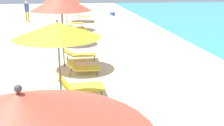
{
  "coord_description": "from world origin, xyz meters",
  "views": [
    {
      "loc": [
        0.47,
        2.36,
        3.4
      ],
      "look_at": [
        1.54,
        9.84,
        1.09
      ],
      "focal_mm": 42.9,
      "sensor_mm": 36.0,
      "label": 1
    }
  ],
  "objects_px": {
    "cooler_box": "(112,14)",
    "umbrella_second": "(21,119)",
    "lounger_third_shoreside": "(79,86)",
    "lounger_sixth_inland": "(78,28)",
    "lounger_fifth_shoreside": "(74,34)",
    "lounger_farthest_shoreside": "(83,16)",
    "lounger_fourth_inland": "(83,67)",
    "lounger_farthest_inland": "(84,19)",
    "lounger_fourth_shoreside": "(80,54)",
    "umbrella_fourth": "(61,3)",
    "umbrella_third": "(57,30)",
    "lounger_sixth_shoreside": "(75,23)",
    "person_walking_near": "(27,9)"
  },
  "relations": [
    {
      "from": "lounger_sixth_shoreside",
      "to": "lounger_fourth_inland",
      "type": "bearing_deg",
      "value": -95.33
    },
    {
      "from": "umbrella_second",
      "to": "lounger_fifth_shoreside",
      "type": "xyz_separation_m",
      "value": [
        0.39,
        14.4,
        -2.09
      ]
    },
    {
      "from": "umbrella_fourth",
      "to": "lounger_fourth_inland",
      "type": "relative_size",
      "value": 2.32
    },
    {
      "from": "lounger_fourth_inland",
      "to": "lounger_farthest_shoreside",
      "type": "height_order",
      "value": "lounger_farthest_shoreside"
    },
    {
      "from": "lounger_farthest_inland",
      "to": "cooler_box",
      "type": "relative_size",
      "value": 2.35
    },
    {
      "from": "umbrella_second",
      "to": "lounger_third_shoreside",
      "type": "xyz_separation_m",
      "value": [
        0.51,
        5.84,
        -2.08
      ]
    },
    {
      "from": "cooler_box",
      "to": "lounger_sixth_inland",
      "type": "bearing_deg",
      "value": -112.38
    },
    {
      "from": "umbrella_fourth",
      "to": "lounger_third_shoreside",
      "type": "bearing_deg",
      "value": -79.71
    },
    {
      "from": "lounger_third_shoreside",
      "to": "lounger_fifth_shoreside",
      "type": "relative_size",
      "value": 0.98
    },
    {
      "from": "lounger_fourth_inland",
      "to": "lounger_sixth_inland",
      "type": "xyz_separation_m",
      "value": [
        0.04,
        8.96,
        -0.01
      ]
    },
    {
      "from": "lounger_fourth_shoreside",
      "to": "cooler_box",
      "type": "relative_size",
      "value": 2.37
    },
    {
      "from": "lounger_sixth_shoreside",
      "to": "lounger_farthest_shoreside",
      "type": "xyz_separation_m",
      "value": [
        0.84,
        4.45,
        -0.0
      ]
    },
    {
      "from": "person_walking_near",
      "to": "lounger_fourth_shoreside",
      "type": "bearing_deg",
      "value": -160.27
    },
    {
      "from": "umbrella_fourth",
      "to": "lounger_farthest_inland",
      "type": "xyz_separation_m",
      "value": [
        1.31,
        12.2,
        -2.26
      ]
    },
    {
      "from": "umbrella_second",
      "to": "lounger_sixth_inland",
      "type": "distance_m",
      "value": 17.05
    },
    {
      "from": "umbrella_second",
      "to": "umbrella_third",
      "type": "distance_m",
      "value": 4.91
    },
    {
      "from": "umbrella_third",
      "to": "lounger_farthest_inland",
      "type": "height_order",
      "value": "umbrella_third"
    },
    {
      "from": "umbrella_second",
      "to": "lounger_sixth_shoreside",
      "type": "distance_m",
      "value": 19.06
    },
    {
      "from": "umbrella_third",
      "to": "lounger_sixth_inland",
      "type": "xyz_separation_m",
      "value": [
        0.72,
        11.99,
        -1.99
      ]
    },
    {
      "from": "lounger_fourth_shoreside",
      "to": "lounger_sixth_inland",
      "type": "height_order",
      "value": "lounger_fourth_shoreside"
    },
    {
      "from": "lounger_farthest_shoreside",
      "to": "person_walking_near",
      "type": "bearing_deg",
      "value": -163.85
    },
    {
      "from": "umbrella_second",
      "to": "lounger_fourth_shoreside",
      "type": "relative_size",
      "value": 1.8
    },
    {
      "from": "lounger_sixth_shoreside",
      "to": "cooler_box",
      "type": "height_order",
      "value": "lounger_sixth_shoreside"
    },
    {
      "from": "umbrella_third",
      "to": "lounger_fourth_inland",
      "type": "relative_size",
      "value": 1.94
    },
    {
      "from": "lounger_fifth_shoreside",
      "to": "lounger_sixth_inland",
      "type": "bearing_deg",
      "value": 91.21
    },
    {
      "from": "lounger_third_shoreside",
      "to": "person_walking_near",
      "type": "distance_m",
      "value": 16.95
    },
    {
      "from": "umbrella_second",
      "to": "cooler_box",
      "type": "distance_m",
      "value": 26.37
    },
    {
      "from": "lounger_sixth_inland",
      "to": "lounger_farthest_shoreside",
      "type": "bearing_deg",
      "value": 95.39
    },
    {
      "from": "lounger_third_shoreside",
      "to": "lounger_fifth_shoreside",
      "type": "bearing_deg",
      "value": 87.17
    },
    {
      "from": "lounger_fifth_shoreside",
      "to": "lounger_sixth_inland",
      "type": "relative_size",
      "value": 1.06
    },
    {
      "from": "umbrella_second",
      "to": "lounger_farthest_inland",
      "type": "distance_m",
      "value": 21.23
    },
    {
      "from": "lounger_sixth_shoreside",
      "to": "umbrella_second",
      "type": "bearing_deg",
      "value": -97.86
    },
    {
      "from": "lounger_sixth_shoreside",
      "to": "lounger_third_shoreside",
      "type": "bearing_deg",
      "value": -96.27
    },
    {
      "from": "umbrella_fourth",
      "to": "lounger_fourth_inland",
      "type": "bearing_deg",
      "value": -52.6
    },
    {
      "from": "umbrella_second",
      "to": "lounger_fourth_shoreside",
      "type": "distance_m",
      "value": 10.05
    },
    {
      "from": "umbrella_third",
      "to": "umbrella_fourth",
      "type": "xyz_separation_m",
      "value": [
        -0.05,
        3.98,
        0.38
      ]
    },
    {
      "from": "umbrella_second",
      "to": "umbrella_fourth",
      "type": "distance_m",
      "value": 8.89
    },
    {
      "from": "lounger_third_shoreside",
      "to": "cooler_box",
      "type": "bearing_deg",
      "value": 75.33
    },
    {
      "from": "lounger_fifth_shoreside",
      "to": "lounger_farthest_shoreside",
      "type": "distance_m",
      "value": 9.04
    },
    {
      "from": "lounger_fourth_shoreside",
      "to": "person_walking_near",
      "type": "bearing_deg",
      "value": 110.73
    },
    {
      "from": "umbrella_fourth",
      "to": "lounger_farthest_inland",
      "type": "height_order",
      "value": "umbrella_fourth"
    },
    {
      "from": "lounger_fourth_inland",
      "to": "lounger_farthest_shoreside",
      "type": "xyz_separation_m",
      "value": [
        0.62,
        15.45,
        0.08
      ]
    },
    {
      "from": "lounger_fourth_inland",
      "to": "lounger_farthest_inland",
      "type": "relative_size",
      "value": 0.87
    },
    {
      "from": "umbrella_third",
      "to": "umbrella_fourth",
      "type": "distance_m",
      "value": 4.0
    },
    {
      "from": "umbrella_second",
      "to": "lounger_farthest_inland",
      "type": "relative_size",
      "value": 1.82
    },
    {
      "from": "lounger_sixth_inland",
      "to": "person_walking_near",
      "type": "height_order",
      "value": "person_walking_near"
    },
    {
      "from": "lounger_fifth_shoreside",
      "to": "lounger_fourth_shoreside",
      "type": "bearing_deg",
      "value": -78.5
    },
    {
      "from": "lounger_third_shoreside",
      "to": "lounger_sixth_inland",
      "type": "xyz_separation_m",
      "value": [
        0.21,
        11.06,
        -0.09
      ]
    },
    {
      "from": "lounger_farthest_inland",
      "to": "umbrella_fourth",
      "type": "bearing_deg",
      "value": -93.35
    },
    {
      "from": "cooler_box",
      "to": "umbrella_second",
      "type": "bearing_deg",
      "value": -99.7
    }
  ]
}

